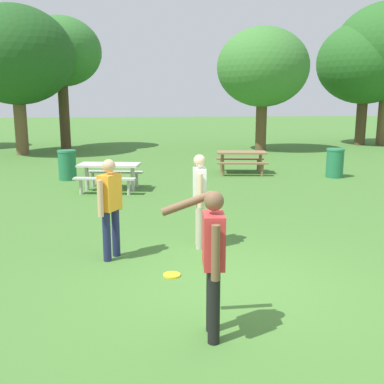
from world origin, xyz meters
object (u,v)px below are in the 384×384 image
at_px(frisbee, 172,275).
at_px(picnic_table_far, 241,157).
at_px(trash_can_further_along, 335,163).
at_px(tree_back_left, 365,63).
at_px(person_bystander, 110,202).
at_px(tree_broad_center, 16,56).
at_px(person_catcher, 212,254).
at_px(trash_can_beside_table, 67,165).
at_px(tree_far_right, 61,53).
at_px(tree_slender_mid, 263,68).
at_px(person_thrower, 199,194).
at_px(picnic_table_near, 109,171).

relative_size(frisbee, picnic_table_far, 0.14).
xyz_separation_m(trash_can_further_along, tree_back_left, (6.03, 10.17, 4.01)).
height_order(person_bystander, tree_broad_center, tree_broad_center).
relative_size(person_catcher, trash_can_beside_table, 1.71).
bearing_deg(tree_far_right, person_catcher, -77.19).
distance_m(picnic_table_far, tree_back_left, 13.30).
xyz_separation_m(trash_can_beside_table, tree_slender_mid, (8.42, 7.47, 3.57)).
distance_m(trash_can_beside_table, tree_slender_mid, 11.81).
xyz_separation_m(person_bystander, tree_far_right, (-3.27, 17.08, 3.90)).
bearing_deg(trash_can_beside_table, trash_can_further_along, -3.72).
relative_size(person_thrower, tree_broad_center, 0.25).
bearing_deg(tree_far_right, trash_can_further_along, -44.49).
bearing_deg(tree_back_left, trash_can_beside_table, -146.99).
bearing_deg(frisbee, trash_can_beside_table, 107.82).
bearing_deg(frisbee, tree_broad_center, 110.43).
xyz_separation_m(person_bystander, trash_can_further_along, (6.95, 7.05, -0.46)).
distance_m(tree_broad_center, tree_far_right, 2.87).
bearing_deg(frisbee, picnic_table_near, 100.98).
bearing_deg(tree_slender_mid, tree_far_right, 168.56).
height_order(person_catcher, picnic_table_near, person_catcher).
height_order(frisbee, tree_broad_center, tree_broad_center).
relative_size(picnic_table_far, trash_can_further_along, 1.96).
distance_m(person_catcher, trash_can_further_along, 11.28).
distance_m(picnic_table_far, tree_slender_mid, 8.15).
xyz_separation_m(picnic_table_near, tree_slender_mid, (6.97, 9.39, 3.49)).
bearing_deg(tree_slender_mid, frisbee, -109.65).
relative_size(person_catcher, picnic_table_far, 0.87).
height_order(person_bystander, picnic_table_near, person_bystander).
xyz_separation_m(person_thrower, person_catcher, (-0.29, -3.10, 0.02)).
relative_size(person_thrower, tree_slender_mid, 0.27).
height_order(person_thrower, picnic_table_near, person_thrower).
bearing_deg(person_bystander, tree_back_left, 53.00).
xyz_separation_m(person_catcher, trash_can_beside_table, (-3.03, 10.28, -0.48)).
bearing_deg(tree_back_left, person_bystander, -127.00).
bearing_deg(trash_can_beside_table, picnic_table_far, 5.54).
relative_size(picnic_table_near, tree_broad_center, 0.29).
relative_size(picnic_table_far, tree_far_right, 0.28).
bearing_deg(person_bystander, frisbee, -43.44).
bearing_deg(tree_back_left, trash_can_further_along, -120.64).
relative_size(frisbee, tree_broad_center, 0.04).
xyz_separation_m(picnic_table_near, trash_can_beside_table, (-1.45, 1.92, -0.08)).
relative_size(trash_can_further_along, tree_broad_center, 0.14).
xyz_separation_m(person_thrower, person_bystander, (-1.51, -0.44, 0.00)).
height_order(person_catcher, person_bystander, same).
relative_size(trash_can_beside_table, tree_broad_center, 0.14).
distance_m(trash_can_beside_table, tree_broad_center, 8.74).
distance_m(picnic_table_near, tree_slender_mid, 12.20).
bearing_deg(trash_can_further_along, trash_can_beside_table, 176.28).
xyz_separation_m(trash_can_beside_table, tree_broad_center, (-3.09, 7.14, 3.98)).
height_order(picnic_table_far, tree_far_right, tree_far_right).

